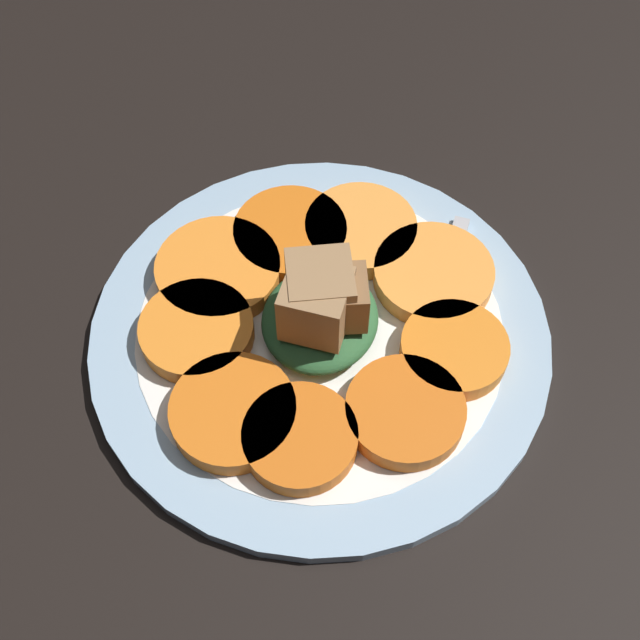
% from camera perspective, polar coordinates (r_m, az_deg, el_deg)
% --- Properties ---
extents(table_slab, '(1.20, 1.20, 0.02)m').
position_cam_1_polar(table_slab, '(0.54, 0.00, -1.81)').
color(table_slab, black).
rests_on(table_slab, ground).
extents(plate, '(0.30, 0.30, 0.01)m').
position_cam_1_polar(plate, '(0.53, 0.00, -0.95)').
color(plate, '#99B7D1').
rests_on(plate, table_slab).
extents(carrot_slice_0, '(0.07, 0.07, 0.01)m').
position_cam_1_polar(carrot_slice_0, '(0.51, 9.54, -1.97)').
color(carrot_slice_0, orange).
rests_on(carrot_slice_0, plate).
extents(carrot_slice_1, '(0.08, 0.08, 0.01)m').
position_cam_1_polar(carrot_slice_1, '(0.54, 8.06, 3.25)').
color(carrot_slice_1, orange).
rests_on(carrot_slice_1, plate).
extents(carrot_slice_2, '(0.08, 0.08, 0.01)m').
position_cam_1_polar(carrot_slice_2, '(0.56, 2.91, 6.42)').
color(carrot_slice_2, '#F99539').
rests_on(carrot_slice_2, plate).
extents(carrot_slice_3, '(0.08, 0.08, 0.01)m').
position_cam_1_polar(carrot_slice_3, '(0.56, -2.13, 6.14)').
color(carrot_slice_3, orange).
rests_on(carrot_slice_3, plate).
extents(carrot_slice_4, '(0.08, 0.08, 0.01)m').
position_cam_1_polar(carrot_slice_4, '(0.55, -7.24, 3.54)').
color(carrot_slice_4, orange).
rests_on(carrot_slice_4, plate).
extents(carrot_slice_5, '(0.07, 0.07, 0.01)m').
position_cam_1_polar(carrot_slice_5, '(0.52, -8.76, -0.75)').
color(carrot_slice_5, orange).
rests_on(carrot_slice_5, plate).
extents(carrot_slice_6, '(0.08, 0.08, 0.01)m').
position_cam_1_polar(carrot_slice_6, '(0.49, -6.19, -6.51)').
color(carrot_slice_6, orange).
rests_on(carrot_slice_6, plate).
extents(carrot_slice_7, '(0.07, 0.07, 0.01)m').
position_cam_1_polar(carrot_slice_7, '(0.48, -1.43, -8.38)').
color(carrot_slice_7, orange).
rests_on(carrot_slice_7, plate).
extents(carrot_slice_8, '(0.07, 0.07, 0.01)m').
position_cam_1_polar(carrot_slice_8, '(0.49, 6.06, -6.49)').
color(carrot_slice_8, orange).
rests_on(carrot_slice_8, plate).
extents(center_pile, '(0.08, 0.07, 0.06)m').
position_cam_1_polar(center_pile, '(0.50, 0.15, 0.85)').
color(center_pile, '#2D6033').
rests_on(center_pile, plate).
extents(fork, '(0.20, 0.03, 0.00)m').
position_cam_1_polar(fork, '(0.52, 7.80, -1.04)').
color(fork, '#B2B2B7').
rests_on(fork, plate).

